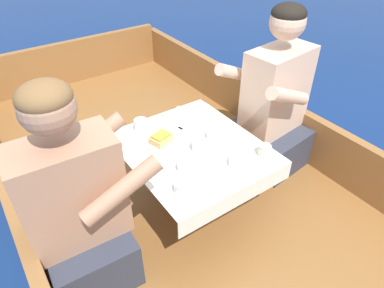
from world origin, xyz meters
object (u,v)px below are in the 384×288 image
Objects in this scene: person_port at (78,209)px; coffee_cup_port at (141,125)px; person_starboard at (273,108)px; tin_can at (265,150)px; coffee_cup_center at (199,145)px; coffee_cup_starboard at (183,187)px; sandwich at (161,138)px.

coffee_cup_port is at bearing 39.10° from person_port.
tin_can is at bearing 32.85° from person_starboard.
person_port is 0.92m from tin_can.
coffee_cup_center is (0.16, -0.33, -0.00)m from coffee_cup_port.
coffee_cup_port is 1.00× the size of coffee_cup_starboard.
coffee_cup_center reaches higher than sandwich.
person_port is 1.27m from person_starboard.
person_port reaches higher than tin_can.
coffee_cup_port is (-0.78, 0.24, 0.04)m from person_starboard.
tin_can is (0.90, -0.19, 0.04)m from person_port.
coffee_cup_center is at bearing 5.57° from person_port.
coffee_cup_port is at bearing 126.63° from tin_can.
person_starboard is 0.81m from coffee_cup_port.
person_port is 9.79× the size of coffee_cup_port.
coffee_cup_center is at bearing 139.15° from tin_can.
sandwich is 1.24× the size of coffee_cup_starboard.
coffee_cup_port reaches higher than coffee_cup_center.
coffee_cup_starboard is at bearing 12.28° from person_starboard.
coffee_cup_starboard is (-0.11, -0.36, -0.01)m from sandwich.
person_port reaches higher than sandwich.
person_starboard is 10.10× the size of coffee_cup_starboard.
coffee_cup_starboard is (-0.08, -0.53, -0.01)m from coffee_cup_port.
coffee_cup_port is at bearing 115.40° from coffee_cup_center.
person_port is 0.65m from coffee_cup_center.
coffee_cup_center is 1.52× the size of tin_can.
tin_can is (0.25, -0.21, -0.01)m from coffee_cup_center.
coffee_cup_center is at bearing 40.09° from coffee_cup_starboard.
coffee_cup_port is 0.36m from coffee_cup_center.
coffee_cup_port is at bearing -23.45° from person_starboard.
sandwich is at bearing 128.35° from coffee_cup_center.
coffee_cup_port is (-0.03, 0.17, 0.00)m from sandwich.
sandwich is 1.24× the size of coffee_cup_port.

